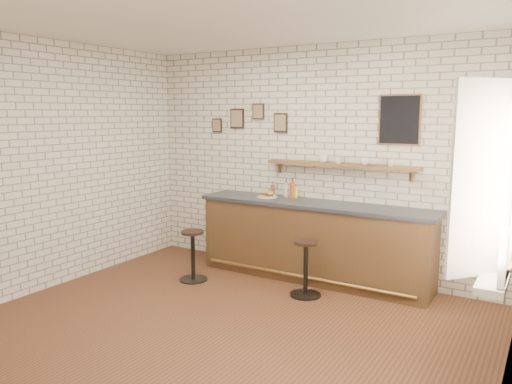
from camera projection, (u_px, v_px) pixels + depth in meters
ground at (230, 323)px, 5.11m from camera, size 5.00×5.00×0.00m
bar_counter at (313, 241)px, 6.40m from camera, size 3.10×0.65×1.01m
sandwich_plate at (267, 197)px, 6.71m from camera, size 0.28×0.28×0.01m
ciabatta_sandwich at (268, 194)px, 6.69m from camera, size 0.23×0.17×0.07m
potato_chips at (265, 196)px, 6.72m from camera, size 0.25×0.18×0.00m
bitters_bottle_brown at (273, 190)px, 6.83m from camera, size 0.06×0.06×0.19m
bitters_bottle_white at (286, 190)px, 6.72m from camera, size 0.05×0.05×0.21m
bitters_bottle_amber at (292, 190)px, 6.67m from camera, size 0.06×0.06×0.26m
condiment_bottle_yellow at (296, 192)px, 6.65m from camera, size 0.05×0.05×0.18m
bar_stool_left at (193, 254)px, 6.38m from camera, size 0.36×0.36×0.65m
bar_stool_right at (306, 266)px, 5.83m from camera, size 0.37×0.37×0.66m
wall_shelf at (340, 165)px, 6.28m from camera, size 2.00×0.18×0.18m
shelf_cup_a at (323, 159)px, 6.39m from camera, size 0.17×0.17×0.10m
shelf_cup_b at (338, 160)px, 6.29m from camera, size 0.12×0.12×0.08m
shelf_cup_c at (365, 161)px, 6.11m from camera, size 0.14×0.14×0.09m
shelf_cup_d at (391, 163)px, 5.95m from camera, size 0.10×0.10×0.08m
back_wall_decor at (331, 120)px, 6.35m from camera, size 2.96×0.02×0.56m
window_sill at (498, 268)px, 4.00m from camera, size 0.20×1.35×0.06m
casement_window at (500, 175)px, 3.90m from camera, size 0.40×1.30×1.56m
book_lower at (495, 265)px, 3.95m from camera, size 0.16×0.22×0.02m
book_upper at (495, 263)px, 3.95m from camera, size 0.20×0.24×0.02m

